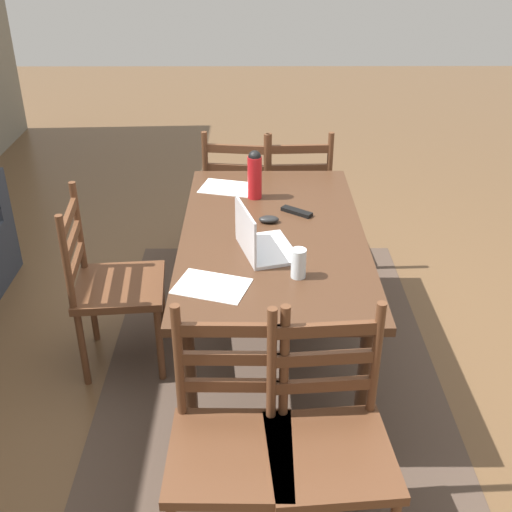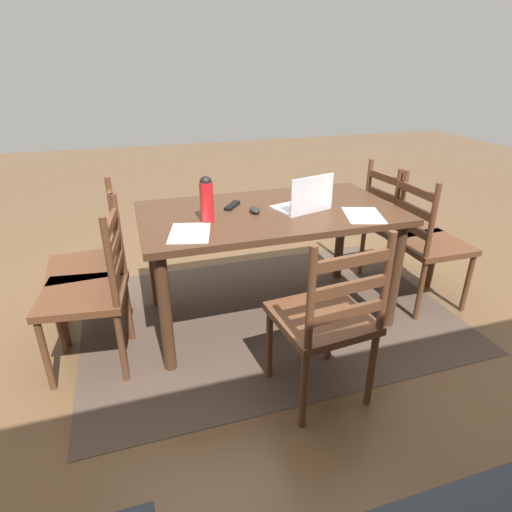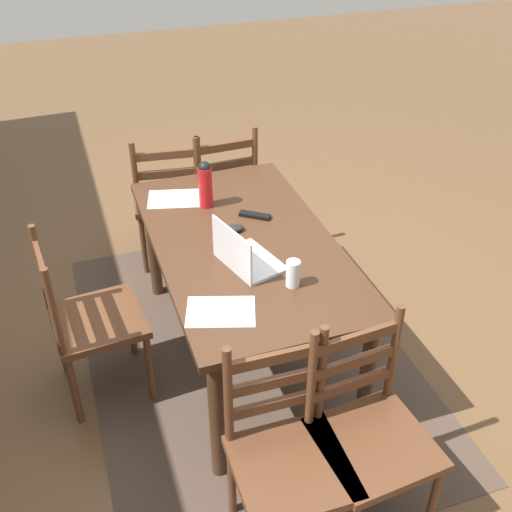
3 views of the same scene
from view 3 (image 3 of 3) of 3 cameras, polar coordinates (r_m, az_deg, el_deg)
name	(u,v)px [view 3 (image 3 of 3)]	position (r m, az deg, el deg)	size (l,w,h in m)	color
ground_plane	(246,352)	(3.63, -0.96, -8.75)	(14.00, 14.00, 0.00)	brown
area_rug	(246,352)	(3.63, -0.96, -8.72)	(2.46, 1.72, 0.01)	#47382D
dining_table	(244,257)	(3.22, -1.07, -0.08)	(1.60, 0.88, 0.76)	#422819
chair_right_far	(168,199)	(4.19, -8.04, 5.17)	(0.49, 0.49, 0.95)	#56331E
chair_far_head	(89,321)	(3.23, -14.91, -5.71)	(0.48, 0.48, 0.95)	#56331E
chair_right_near	(220,190)	(4.26, -3.27, 5.98)	(0.46, 0.46, 0.95)	#56331E
chair_left_near	(369,435)	(2.67, 10.22, -15.72)	(0.48, 0.48, 0.95)	#56331E
chair_left_far	(288,458)	(2.56, 2.92, -17.88)	(0.45, 0.45, 0.95)	#56331E
laptop	(243,256)	(2.95, -1.21, 0.01)	(0.37, 0.30, 0.23)	silver
water_bottle	(205,183)	(3.41, -4.64, 6.60)	(0.08, 0.08, 0.27)	red
drinking_glass	(293,274)	(2.83, 3.38, -1.60)	(0.06, 0.06, 0.13)	silver
computer_mouse	(235,229)	(3.23, -1.95, 2.51)	(0.06, 0.10, 0.03)	black
tv_remote	(255,215)	(3.36, -0.10, 3.71)	(0.04, 0.17, 0.02)	black
paper_stack_left	(221,312)	(2.71, -3.22, -5.07)	(0.21, 0.30, 0.00)	white
paper_stack_right	(175,199)	(3.56, -7.40, 5.18)	(0.21, 0.30, 0.00)	white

